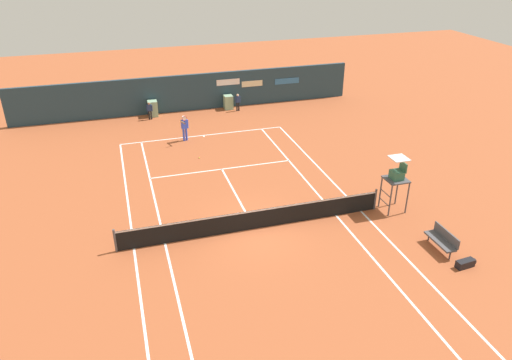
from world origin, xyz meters
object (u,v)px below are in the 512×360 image
(umpire_chair, at_px, (397,177))
(equipment_bag, at_px, (467,263))
(tennis_ball_near_service_line, at_px, (199,158))
(player_on_baseline, at_px, (185,126))
(ball_kid_right_post, at_px, (238,101))
(ball_kid_left_post, at_px, (150,110))
(player_bench, at_px, (442,239))

(umpire_chair, relative_size, equipment_bag, 2.95)
(tennis_ball_near_service_line, bearing_deg, player_on_baseline, 96.28)
(ball_kid_right_post, relative_size, ball_kid_left_post, 1.03)
(player_on_baseline, bearing_deg, umpire_chair, 107.43)
(player_on_baseline, distance_m, tennis_ball_near_service_line, 3.10)
(umpire_chair, distance_m, player_bench, 3.70)
(player_bench, relative_size, tennis_ball_near_service_line, 23.51)
(player_bench, distance_m, tennis_ball_near_service_line, 14.40)
(umpire_chair, distance_m, tennis_ball_near_service_line, 11.63)
(player_on_baseline, distance_m, ball_kid_left_post, 4.96)
(umpire_chair, height_order, ball_kid_right_post, umpire_chair)
(player_bench, relative_size, ball_kid_right_post, 1.23)
(player_bench, xyz_separation_m, player_on_baseline, (-8.29, 14.92, 0.48))
(umpire_chair, relative_size, tennis_ball_near_service_line, 40.11)
(player_on_baseline, distance_m, ball_kid_right_post, 6.60)
(umpire_chair, height_order, player_bench, umpire_chair)
(ball_kid_right_post, bearing_deg, tennis_ball_near_service_line, 51.26)
(ball_kid_left_post, bearing_deg, umpire_chair, 128.25)
(player_on_baseline, bearing_deg, player_bench, 101.32)
(equipment_bag, bearing_deg, ball_kid_right_post, 100.50)
(ball_kid_left_post, xyz_separation_m, tennis_ball_near_service_line, (2.06, -7.56, -0.69))
(equipment_bag, height_order, player_on_baseline, player_on_baseline)
(umpire_chair, distance_m, ball_kid_left_post, 18.85)
(umpire_chair, xyz_separation_m, ball_kid_right_post, (-3.37, 16.07, -1.02))
(umpire_chair, height_order, player_on_baseline, umpire_chair)
(equipment_bag, relative_size, player_on_baseline, 0.50)
(player_bench, height_order, tennis_ball_near_service_line, player_bench)
(player_on_baseline, xyz_separation_m, ball_kid_left_post, (-1.74, 4.63, -0.26))
(player_bench, bearing_deg, player_on_baseline, 29.08)
(player_bench, distance_m, ball_kid_right_post, 19.88)
(ball_kid_right_post, height_order, ball_kid_left_post, ball_kid_right_post)
(player_bench, relative_size, player_on_baseline, 0.86)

